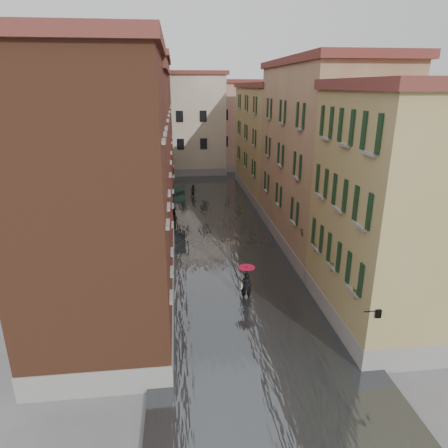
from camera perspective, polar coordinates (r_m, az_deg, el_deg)
ground at (r=22.76m, az=3.10°, el=-11.78°), size 120.00×120.00×0.00m
floodwater at (r=34.41m, az=-0.50°, el=-0.53°), size 10.00×60.00×0.20m
building_left_near at (r=18.33m, az=-17.53°, el=1.80°), size 6.00×8.00×13.00m
building_left_mid at (r=28.96m, az=-13.70°, el=7.79°), size 6.00×14.00×12.50m
building_left_far at (r=43.62m, az=-11.56°, el=12.61°), size 6.00×16.00×14.00m
building_right_near at (r=21.00m, az=23.55°, el=1.09°), size 6.00×8.00×11.50m
building_right_mid at (r=30.53m, az=13.64°, el=8.84°), size 6.00×14.00×13.00m
building_right_far at (r=44.86m, az=7.02°, el=11.41°), size 6.00×16.00×11.50m
building_end_cream at (r=57.45m, az=-6.36°, el=13.86°), size 12.00×9.00×13.00m
building_end_pink at (r=60.24m, az=2.48°, el=13.72°), size 10.00×9.00×12.00m
awning_near at (r=34.91m, az=-6.48°, el=3.72°), size 1.09×3.31×2.80m
awning_far at (r=36.85m, az=-6.51°, el=4.55°), size 1.09×3.39×2.80m
wall_lantern at (r=17.62m, az=21.06°, el=-11.78°), size 0.71×0.22×0.35m
window_planters at (r=21.60m, az=14.45°, el=-3.73°), size 0.59×8.56×0.84m
pedestrian_main at (r=22.86m, az=3.19°, el=-8.00°), size 1.00×1.00×2.06m
pedestrian_far at (r=43.82m, az=-4.35°, el=4.63°), size 0.88×0.80×1.48m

